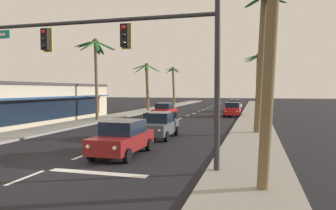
% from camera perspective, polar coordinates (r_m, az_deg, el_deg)
% --- Properties ---
extents(ground_plane, '(220.00, 220.00, 0.00)m').
position_cam_1_polar(ground_plane, '(14.33, -19.25, -10.20)').
color(ground_plane, black).
extents(sidewalk_right, '(3.20, 110.00, 0.14)m').
position_cam_1_polar(sidewalk_right, '(31.61, 15.06, -2.96)').
color(sidewalk_right, gray).
rests_on(sidewalk_right, ground).
extents(sidewalk_left, '(3.20, 110.00, 0.14)m').
position_cam_1_polar(sidewalk_left, '(35.34, -11.16, -2.32)').
color(sidewalk_left, gray).
rests_on(sidewalk_left, ground).
extents(lane_markings, '(4.28, 86.64, 0.01)m').
position_cam_1_polar(lane_markings, '(31.86, 1.68, -2.94)').
color(lane_markings, silver).
rests_on(lane_markings, ground).
extents(traffic_signal_mast, '(11.45, 0.41, 6.72)m').
position_cam_1_polar(traffic_signal_mast, '(13.11, -7.52, 9.94)').
color(traffic_signal_mast, '#2D2D33').
rests_on(traffic_signal_mast, ground).
extents(sedan_lead_at_stop_bar, '(1.97, 4.46, 1.68)m').
position_cam_1_polar(sedan_lead_at_stop_bar, '(15.66, -8.10, -5.79)').
color(sedan_lead_at_stop_bar, maroon).
rests_on(sedan_lead_at_stop_bar, ground).
extents(sedan_third_in_queue, '(2.02, 4.48, 1.68)m').
position_cam_1_polar(sedan_third_in_queue, '(21.08, -1.58, -3.56)').
color(sedan_third_in_queue, '#4C515B').
rests_on(sedan_third_in_queue, ground).
extents(sedan_oncoming_far, '(1.99, 4.47, 1.68)m').
position_cam_1_polar(sedan_oncoming_far, '(35.80, -0.55, -0.95)').
color(sedan_oncoming_far, red).
rests_on(sedan_oncoming_far, ground).
extents(sedan_parked_nearest_kerb, '(2.01, 4.48, 1.68)m').
position_cam_1_polar(sedan_parked_nearest_kerb, '(47.18, 11.90, -0.11)').
color(sedan_parked_nearest_kerb, silver).
rests_on(sedan_parked_nearest_kerb, ground).
extents(sedan_parked_mid_kerb, '(1.96, 4.46, 1.68)m').
position_cam_1_polar(sedan_parked_mid_kerb, '(38.51, 11.49, -0.74)').
color(sedan_parked_mid_kerb, red).
rests_on(sedan_parked_mid_kerb, ground).
extents(palm_left_second, '(4.26, 4.07, 8.35)m').
position_cam_1_polar(palm_left_second, '(33.44, -12.83, 8.14)').
color(palm_left_second, brown).
rests_on(palm_left_second, ground).
extents(palm_left_third, '(4.65, 4.39, 7.11)m').
position_cam_1_polar(palm_left_third, '(47.47, -3.77, 4.70)').
color(palm_left_third, brown).
rests_on(palm_left_third, ground).
extents(palm_left_farthest, '(3.08, 3.04, 7.62)m').
position_cam_1_polar(palm_left_farthest, '(62.24, 0.95, 4.40)').
color(palm_left_farthest, brown).
rests_on(palm_left_farthest, ground).
extents(palm_right_second, '(3.02, 3.02, 9.96)m').
position_cam_1_polar(palm_right_second, '(23.69, 16.39, 10.21)').
color(palm_right_second, brown).
rests_on(palm_right_second, ground).
extents(palm_right_farthest, '(4.59, 4.49, 8.69)m').
position_cam_1_polar(palm_right_farthest, '(50.42, 15.76, 5.89)').
color(palm_right_farthest, brown).
rests_on(palm_right_farthest, ground).
extents(storefront_strip_left, '(8.16, 20.40, 3.80)m').
position_cam_1_polar(storefront_strip_left, '(32.87, -24.35, 0.31)').
color(storefront_strip_left, beige).
rests_on(storefront_strip_left, ground).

